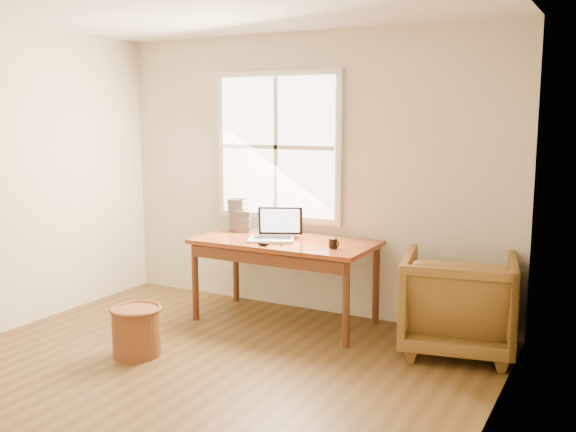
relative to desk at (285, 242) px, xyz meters
name	(u,v)px	position (x,y,z in m)	size (l,w,h in m)	color
room_shell	(162,197)	(-0.02, -1.64, 0.59)	(4.04, 4.54, 2.64)	brown
desk	(285,242)	(0.00, 0.00, 0.00)	(1.60, 0.80, 0.04)	brown
armchair	(459,302)	(1.55, 0.00, -0.33)	(0.84, 0.87, 0.79)	brown
wicker_stool	(136,332)	(-0.62, -1.27, -0.55)	(0.37, 0.37, 0.37)	brown
laptop	(271,222)	(-0.10, -0.08, 0.18)	(0.44, 0.46, 0.33)	silver
mouse	(264,244)	(-0.04, -0.30, 0.04)	(0.10, 0.06, 0.03)	black
coffee_mug	(333,243)	(0.52, -0.12, 0.06)	(0.07, 0.07, 0.08)	black
cd_stack_a	(239,214)	(-0.62, 0.21, 0.18)	(0.16, 0.14, 0.31)	silver
cd_stack_b	(244,222)	(-0.53, 0.16, 0.12)	(0.13, 0.11, 0.20)	#242428
cd_stack_c	(238,215)	(-0.60, 0.18, 0.17)	(0.14, 0.12, 0.31)	gray
cd_stack_d	(260,221)	(-0.45, 0.33, 0.11)	(0.14, 0.12, 0.18)	silver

